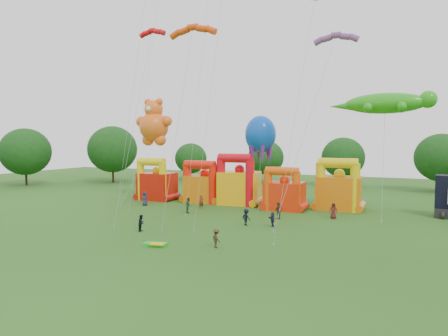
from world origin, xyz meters
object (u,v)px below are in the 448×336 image
at_px(teddy_bear_kite, 149,140).
at_px(bouncy_castle_2, 239,185).
at_px(gecko_kite, 385,118).
at_px(spectator_0, 145,199).
at_px(octopus_kite, 260,152).
at_px(spectator_4, 279,211).
at_px(bouncy_castle_0, 156,184).

bearing_deg(teddy_bear_kite, bouncy_castle_2, 8.52).
distance_m(bouncy_castle_2, gecko_kite, 20.93).
bearing_deg(bouncy_castle_2, gecko_kite, -0.49).
relative_size(bouncy_castle_2, teddy_bear_kite, 0.47).
relative_size(gecko_kite, spectator_0, 7.65).
distance_m(teddy_bear_kite, gecko_kite, 32.78).
xyz_separation_m(bouncy_castle_2, spectator_0, (-11.46, -6.35, -1.76)).
height_order(octopus_kite, spectator_0, octopus_kite).
distance_m(teddy_bear_kite, octopus_kite, 17.20).
bearing_deg(bouncy_castle_2, spectator_0, -151.02).
bearing_deg(teddy_bear_kite, gecko_kite, 3.32).
bearing_deg(octopus_kite, spectator_4, -56.81).
relative_size(gecko_kite, octopus_kite, 1.19).
bearing_deg(teddy_bear_kite, bouncy_castle_0, 57.90).
xyz_separation_m(teddy_bear_kite, spectator_0, (2.24, -4.30, -8.06)).
height_order(bouncy_castle_2, spectator_0, bouncy_castle_2).
relative_size(teddy_bear_kite, octopus_kite, 1.24).
bearing_deg(bouncy_castle_0, gecko_kite, 1.67).
xyz_separation_m(gecko_kite, spectator_4, (-10.72, -7.81, -10.73)).
relative_size(teddy_bear_kite, spectator_0, 7.93).
bearing_deg(teddy_bear_kite, spectator_4, -15.13).
distance_m(bouncy_castle_0, gecko_kite, 33.34).
bearing_deg(gecko_kite, spectator_0, -168.49).
bearing_deg(spectator_0, teddy_bear_kite, 117.45).
height_order(bouncy_castle_0, gecko_kite, gecko_kite).
height_order(teddy_bear_kite, gecko_kite, teddy_bear_kite).
bearing_deg(spectator_4, spectator_0, -66.02).
height_order(teddy_bear_kite, spectator_4, teddy_bear_kite).
height_order(teddy_bear_kite, octopus_kite, teddy_bear_kite).
height_order(bouncy_castle_0, teddy_bear_kite, teddy_bear_kite).
distance_m(gecko_kite, spectator_4, 17.06).
relative_size(spectator_0, spectator_4, 1.00).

